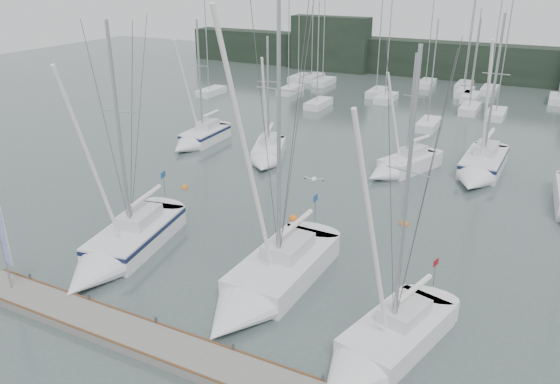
{
  "coord_description": "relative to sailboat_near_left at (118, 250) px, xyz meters",
  "views": [
    {
      "loc": [
        12.01,
        -19.4,
        15.02
      ],
      "look_at": [
        -0.47,
        5.0,
        3.61
      ],
      "focal_mm": 35.0,
      "sensor_mm": 36.0,
      "label": 1
    }
  ],
  "objects": [
    {
      "name": "sailboat_near_left",
      "position": [
        0.0,
        0.0,
        0.0
      ],
      "size": [
        4.57,
        10.3,
        13.61
      ],
      "rotation": [
        0.0,
        0.0,
        0.17
      ],
      "color": "silver",
      "rests_on": "ground"
    },
    {
      "name": "seagull",
      "position": [
        10.63,
        2.12,
        5.34
      ],
      "size": [
        0.89,
        0.42,
        0.18
      ],
      "rotation": [
        0.0,
        0.0,
        0.18
      ],
      "color": "white",
      "rests_on": "ground"
    },
    {
      "name": "sailboat_near_right",
      "position": [
        15.18,
        -1.67,
        -0.09
      ],
      "size": [
        4.63,
        8.49,
        13.49
      ],
      "rotation": [
        0.0,
        0.0,
        -0.26
      ],
      "color": "silver",
      "rests_on": "ground"
    },
    {
      "name": "buoy_a",
      "position": [
        6.29,
        9.07,
        -0.6
      ],
      "size": [
        0.58,
        0.58,
        0.58
      ],
      "primitive_type": "sphere",
      "color": "orange",
      "rests_on": "ground"
    },
    {
      "name": "buoy_c",
      "position": [
        -3.12,
        10.26,
        -0.6
      ],
      "size": [
        0.48,
        0.48,
        0.48
      ],
      "primitive_type": "sphere",
      "color": "orange",
      "rests_on": "ground"
    },
    {
      "name": "sailboat_mid_c",
      "position": [
        9.94,
        20.18,
        -0.05
      ],
      "size": [
        4.92,
        7.62,
        9.88
      ],
      "rotation": [
        0.0,
        0.0,
        -0.39
      ],
      "color": "silver",
      "rests_on": "ground"
    },
    {
      "name": "dock",
      "position": [
        7.87,
        -5.01,
        -0.4
      ],
      "size": [
        24.0,
        2.0,
        0.4
      ],
      "primitive_type": "cube",
      "color": "slate",
      "rests_on": "ground"
    },
    {
      "name": "sailboat_mid_d",
      "position": [
        15.66,
        22.44,
        0.04
      ],
      "size": [
        3.07,
        9.24,
        12.85
      ],
      "rotation": [
        0.0,
        0.0,
        -0.03
      ],
      "color": "silver",
      "rests_on": "ground"
    },
    {
      "name": "sailboat_near_center",
      "position": [
        8.81,
        0.3,
        -0.02
      ],
      "size": [
        3.51,
        10.63,
        16.89
      ],
      "rotation": [
        0.0,
        0.0,
        -0.03
      ],
      "color": "silver",
      "rests_on": "ground"
    },
    {
      "name": "buoy_b",
      "position": [
        12.8,
        11.53,
        -0.6
      ],
      "size": [
        0.6,
        0.6,
        0.6
      ],
      "primitive_type": "sphere",
      "color": "orange",
      "rests_on": "ground"
    },
    {
      "name": "far_building_left",
      "position": [
        -12.13,
        59.99,
        3.4
      ],
      "size": [
        12.0,
        3.0,
        8.0
      ],
      "primitive_type": "cube",
      "color": "black",
      "rests_on": "ground"
    },
    {
      "name": "sailboat_mid_b",
      "position": [
        -0.47,
        18.01,
        -0.06
      ],
      "size": [
        4.66,
        7.37,
        10.72
      ],
      "rotation": [
        0.0,
        0.0,
        0.36
      ],
      "color": "silver",
      "rests_on": "ground"
    },
    {
      "name": "ground",
      "position": [
        7.87,
        -0.01,
        -0.6
      ],
      "size": [
        160.0,
        160.0,
        0.0
      ],
      "primitive_type": "plane",
      "color": "#475755",
      "rests_on": "ground"
    },
    {
      "name": "dock_banner",
      "position": [
        -2.07,
        -5.06,
        2.56
      ],
      "size": [
        0.7,
        0.19,
        4.66
      ],
      "rotation": [
        0.0,
        0.0,
        -0.19
      ],
      "color": "#A2A5AA",
      "rests_on": "dock"
    },
    {
      "name": "mast_forest",
      "position": [
        8.3,
        47.19,
        -0.12
      ],
      "size": [
        56.65,
        25.76,
        14.38
      ],
      "color": "silver",
      "rests_on": "ground"
    },
    {
      "name": "sailboat_mid_a",
      "position": [
        -8.16,
        19.13,
        -0.01
      ],
      "size": [
        2.61,
        7.37,
        11.6
      ],
      "rotation": [
        0.0,
        0.0,
        0.02
      ],
      "color": "silver",
      "rests_on": "ground"
    },
    {
      "name": "far_treeline",
      "position": [
        7.87,
        61.99,
        1.9
      ],
      "size": [
        90.0,
        4.0,
        5.0
      ],
      "primitive_type": "cube",
      "color": "black",
      "rests_on": "ground"
    }
  ]
}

